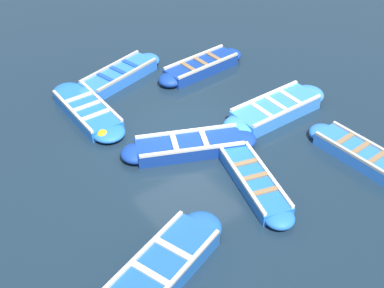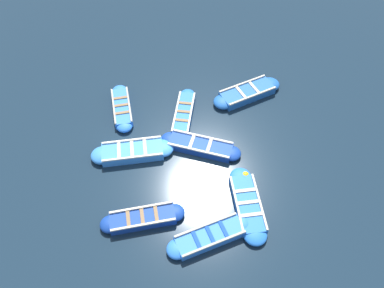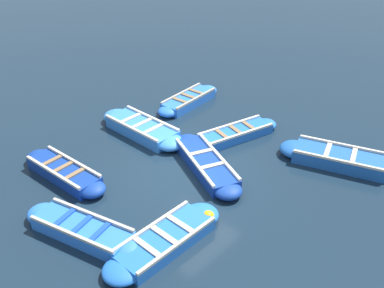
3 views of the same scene
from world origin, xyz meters
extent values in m
plane|color=#162838|center=(0.00, 0.00, 0.00)|extent=(120.00, 120.00, 0.00)
cube|color=#1E59AD|center=(3.08, 3.35, 0.19)|extent=(2.83, 1.80, 0.38)
ellipsoid|color=#1E59AD|center=(1.82, 2.94, 0.19)|extent=(1.22, 1.20, 0.38)
cube|color=beige|center=(2.93, 3.80, 0.42)|extent=(2.49, 0.89, 0.07)
cube|color=beige|center=(3.23, 2.90, 0.42)|extent=(2.49, 0.89, 0.07)
cube|color=beige|center=(3.43, 3.47, 0.40)|extent=(0.42, 0.90, 0.04)
cube|color=beige|center=(2.72, 3.23, 0.40)|extent=(0.42, 0.90, 0.04)
cube|color=#3884E0|center=(-2.64, 0.62, 0.19)|extent=(2.60, 1.03, 0.39)
ellipsoid|color=#3884E0|center=(-1.34, 0.61, 0.19)|extent=(0.97, 0.94, 0.39)
ellipsoid|color=#3884E0|center=(-3.93, 0.62, 0.19)|extent=(0.97, 0.94, 0.39)
cube|color=silver|center=(-2.64, 1.08, 0.42)|extent=(2.54, 0.10, 0.07)
cube|color=silver|center=(-2.64, 0.15, 0.42)|extent=(2.54, 0.10, 0.07)
cube|color=beige|center=(-2.09, 0.61, 0.41)|extent=(0.15, 0.89, 0.04)
cube|color=beige|center=(-2.64, 0.62, 0.41)|extent=(0.15, 0.89, 0.04)
cube|color=beige|center=(-3.19, 0.62, 0.41)|extent=(0.15, 0.89, 0.04)
cube|color=navy|center=(0.29, 0.48, 0.17)|extent=(2.87, 1.95, 0.34)
ellipsoid|color=navy|center=(1.55, -0.09, 0.17)|extent=(1.09, 1.07, 0.34)
ellipsoid|color=navy|center=(-0.96, 1.06, 0.17)|extent=(1.09, 1.07, 0.34)
cube|color=silver|center=(0.46, 0.84, 0.38)|extent=(2.49, 1.20, 0.07)
cube|color=silver|center=(0.13, 0.12, 0.38)|extent=(2.49, 1.20, 0.07)
cube|color=beige|center=(0.65, 0.32, 0.36)|extent=(0.45, 0.75, 0.04)
cube|color=beige|center=(-0.06, 0.65, 0.36)|extent=(0.45, 0.75, 0.04)
cube|color=blue|center=(-3.00, 3.30, 0.16)|extent=(0.93, 2.34, 0.33)
ellipsoid|color=blue|center=(-2.93, 2.16, 0.16)|extent=(0.78, 0.80, 0.33)
cube|color=#B2AD9E|center=(-2.63, 3.32, 0.36)|extent=(0.21, 2.26, 0.07)
cube|color=#B2AD9E|center=(-3.36, 3.28, 0.36)|extent=(0.21, 2.26, 0.07)
cube|color=olive|center=(-2.97, 2.82, 0.35)|extent=(0.71, 0.18, 0.04)
cube|color=olive|center=(-3.00, 3.30, 0.35)|extent=(0.71, 0.18, 0.04)
cube|color=olive|center=(-3.02, 3.79, 0.35)|extent=(0.71, 0.18, 0.04)
cube|color=blue|center=(-0.05, -3.67, 0.17)|extent=(2.67, 1.43, 0.34)
ellipsoid|color=blue|center=(1.18, -3.37, 0.17)|extent=(0.98, 0.96, 0.34)
ellipsoid|color=blue|center=(-1.28, -3.97, 0.17)|extent=(0.98, 0.96, 0.34)
cube|color=#B2AD9E|center=(-0.14, -3.29, 0.38)|extent=(2.44, 0.67, 0.07)
cube|color=#B2AD9E|center=(0.04, -4.05, 0.38)|extent=(2.44, 0.67, 0.07)
cube|color=#1947B7|center=(0.47, -3.54, 0.36)|extent=(0.31, 0.77, 0.04)
cube|color=#1947B7|center=(-0.05, -3.67, 0.36)|extent=(0.31, 0.77, 0.04)
cube|color=#1947B7|center=(-0.57, -3.80, 0.36)|extent=(0.31, 0.77, 0.04)
cube|color=blue|center=(-0.16, 2.49, 0.15)|extent=(1.46, 2.66, 0.30)
ellipsoid|color=blue|center=(-0.52, 1.27, 0.15)|extent=(0.89, 0.90, 0.30)
ellipsoid|color=blue|center=(0.20, 3.71, 0.15)|extent=(0.89, 0.90, 0.30)
cube|color=silver|center=(0.17, 2.39, 0.33)|extent=(0.78, 2.42, 0.07)
cube|color=silver|center=(-0.49, 2.59, 0.33)|extent=(0.78, 2.42, 0.07)
cube|color=olive|center=(-0.31, 1.97, 0.32)|extent=(0.69, 0.33, 0.04)
cube|color=olive|center=(-0.16, 2.49, 0.32)|extent=(0.69, 0.33, 0.04)
cube|color=olive|center=(-0.01, 3.01, 0.32)|extent=(0.69, 0.33, 0.04)
cube|color=blue|center=(1.64, -2.58, 0.15)|extent=(1.03, 2.53, 0.30)
ellipsoid|color=blue|center=(1.62, -3.84, 0.15)|extent=(0.92, 0.95, 0.30)
ellipsoid|color=blue|center=(1.66, -1.33, 0.15)|extent=(0.92, 0.95, 0.30)
cube|color=beige|center=(2.09, -2.59, 0.33)|extent=(0.13, 2.46, 0.07)
cube|color=beige|center=(1.19, -2.57, 0.33)|extent=(0.13, 2.46, 0.07)
cube|color=beige|center=(1.63, -3.12, 0.32)|extent=(0.86, 0.16, 0.04)
cube|color=beige|center=(1.64, -2.58, 0.32)|extent=(0.86, 0.16, 0.04)
cube|color=beige|center=(1.65, -2.05, 0.32)|extent=(0.86, 0.16, 0.04)
cube|color=navy|center=(-2.43, -2.58, 0.18)|extent=(2.50, 0.91, 0.35)
ellipsoid|color=navy|center=(-1.20, -2.53, 0.18)|extent=(0.79, 0.77, 0.35)
ellipsoid|color=navy|center=(-3.67, -2.63, 0.18)|extent=(0.79, 0.77, 0.35)
cube|color=beige|center=(-2.45, -2.22, 0.39)|extent=(2.42, 0.18, 0.07)
cube|color=beige|center=(-2.42, -2.94, 0.39)|extent=(2.42, 0.18, 0.07)
cube|color=olive|center=(-1.91, -2.56, 0.37)|extent=(0.17, 0.71, 0.04)
cube|color=olive|center=(-2.43, -2.58, 0.37)|extent=(0.17, 0.71, 0.04)
cube|color=olive|center=(-2.96, -2.60, 0.37)|extent=(0.17, 0.71, 0.04)
sphere|color=#EAB214|center=(1.86, -1.28, 0.17)|extent=(0.33, 0.33, 0.33)
camera|label=1|loc=(6.72, 9.23, 8.77)|focal=50.00mm
camera|label=2|loc=(-1.56, -9.19, 13.10)|focal=35.00mm
camera|label=3|loc=(7.34, -7.92, 7.54)|focal=42.00mm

